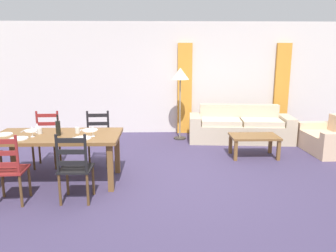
% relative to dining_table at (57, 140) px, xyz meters
% --- Properties ---
extents(ground_plane, '(9.60, 9.60, 0.02)m').
position_rel_dining_table_xyz_m(ground_plane, '(1.59, 0.04, -0.67)').
color(ground_plane, '#3F3555').
extents(wall_far, '(9.60, 0.16, 2.70)m').
position_rel_dining_table_xyz_m(wall_far, '(1.59, 3.34, 0.69)').
color(wall_far, silver).
rests_on(wall_far, ground_plane).
extents(curtain_panel_left, '(0.35, 0.08, 2.20)m').
position_rel_dining_table_xyz_m(curtain_panel_left, '(2.17, 3.20, 0.44)').
color(curtain_panel_left, orange).
rests_on(curtain_panel_left, ground_plane).
extents(curtain_panel_right, '(0.35, 0.08, 2.20)m').
position_rel_dining_table_xyz_m(curtain_panel_right, '(4.57, 3.20, 0.44)').
color(curtain_panel_right, orange).
rests_on(curtain_panel_right, ground_plane).
extents(dining_table, '(1.90, 0.96, 0.75)m').
position_rel_dining_table_xyz_m(dining_table, '(0.00, 0.00, 0.00)').
color(dining_table, brown).
rests_on(dining_table, ground_plane).
extents(dining_chair_near_left, '(0.44, 0.42, 0.96)m').
position_rel_dining_table_xyz_m(dining_chair_near_left, '(-0.42, -0.76, -0.19)').
color(dining_chair_near_left, maroon).
rests_on(dining_chair_near_left, ground_plane).
extents(dining_chair_near_right, '(0.43, 0.41, 0.96)m').
position_rel_dining_table_xyz_m(dining_chair_near_right, '(0.44, -0.72, -0.19)').
color(dining_chair_near_right, black).
rests_on(dining_chair_near_right, ground_plane).
extents(dining_chair_far_left, '(0.44, 0.42, 0.96)m').
position_rel_dining_table_xyz_m(dining_chair_far_left, '(-0.43, 0.78, -0.19)').
color(dining_chair_far_left, maroon).
rests_on(dining_chair_far_left, ground_plane).
extents(dining_chair_far_right, '(0.44, 0.42, 0.96)m').
position_rel_dining_table_xyz_m(dining_chair_far_right, '(0.46, 0.77, -0.19)').
color(dining_chair_far_right, black).
rests_on(dining_chair_far_right, ground_plane).
extents(dinner_plate_near_left, '(0.24, 0.24, 0.02)m').
position_rel_dining_table_xyz_m(dinner_plate_near_left, '(-0.45, -0.25, 0.10)').
color(dinner_plate_near_left, white).
rests_on(dinner_plate_near_left, dining_table).
extents(fork_near_left, '(0.03, 0.17, 0.01)m').
position_rel_dining_table_xyz_m(fork_near_left, '(-0.60, -0.25, 0.09)').
color(fork_near_left, silver).
rests_on(fork_near_left, dining_table).
extents(dinner_plate_near_right, '(0.24, 0.24, 0.02)m').
position_rel_dining_table_xyz_m(dinner_plate_near_right, '(0.45, -0.25, 0.10)').
color(dinner_plate_near_right, white).
rests_on(dinner_plate_near_right, dining_table).
extents(fork_near_right, '(0.02, 0.17, 0.01)m').
position_rel_dining_table_xyz_m(fork_near_right, '(0.30, -0.25, 0.09)').
color(fork_near_right, silver).
rests_on(fork_near_right, dining_table).
extents(dinner_plate_far_left, '(0.24, 0.24, 0.02)m').
position_rel_dining_table_xyz_m(dinner_plate_far_left, '(-0.45, 0.25, 0.10)').
color(dinner_plate_far_left, white).
rests_on(dinner_plate_far_left, dining_table).
extents(fork_far_left, '(0.02, 0.17, 0.01)m').
position_rel_dining_table_xyz_m(fork_far_left, '(-0.60, 0.25, 0.09)').
color(fork_far_left, silver).
rests_on(fork_far_left, dining_table).
extents(dinner_plate_far_right, '(0.24, 0.24, 0.02)m').
position_rel_dining_table_xyz_m(dinner_plate_far_right, '(0.45, 0.25, 0.10)').
color(dinner_plate_far_right, white).
rests_on(dinner_plate_far_right, dining_table).
extents(fork_far_right, '(0.02, 0.17, 0.01)m').
position_rel_dining_table_xyz_m(fork_far_right, '(0.30, 0.25, 0.09)').
color(fork_far_right, silver).
rests_on(fork_far_right, dining_table).
extents(dinner_plate_head_west, '(0.24, 0.24, 0.02)m').
position_rel_dining_table_xyz_m(dinner_plate_head_west, '(-0.78, 0.00, 0.10)').
color(dinner_plate_head_west, white).
rests_on(dinner_plate_head_west, dining_table).
extents(wine_bottle, '(0.07, 0.07, 0.32)m').
position_rel_dining_table_xyz_m(wine_bottle, '(0.04, -0.04, 0.20)').
color(wine_bottle, black).
rests_on(wine_bottle, dining_table).
extents(wine_glass_near_left, '(0.06, 0.06, 0.16)m').
position_rel_dining_table_xyz_m(wine_glass_near_left, '(-0.31, -0.12, 0.20)').
color(wine_glass_near_left, white).
rests_on(wine_glass_near_left, dining_table).
extents(wine_glass_near_right, '(0.06, 0.06, 0.16)m').
position_rel_dining_table_xyz_m(wine_glass_near_right, '(0.57, -0.12, 0.20)').
color(wine_glass_near_right, white).
rests_on(wine_glass_near_right, dining_table).
extents(wine_glass_far_left, '(0.06, 0.06, 0.16)m').
position_rel_dining_table_xyz_m(wine_glass_far_left, '(-0.33, 0.12, 0.20)').
color(wine_glass_far_left, white).
rests_on(wine_glass_far_left, dining_table).
extents(coffee_cup_primary, '(0.07, 0.07, 0.09)m').
position_rel_dining_table_xyz_m(coffee_cup_primary, '(0.29, 0.09, 0.13)').
color(coffee_cup_primary, beige).
rests_on(coffee_cup_primary, dining_table).
extents(coffee_cup_secondary, '(0.07, 0.07, 0.09)m').
position_rel_dining_table_xyz_m(coffee_cup_secondary, '(-0.27, 0.07, 0.13)').
color(coffee_cup_secondary, beige).
rests_on(coffee_cup_secondary, dining_table).
extents(couch, '(2.34, 0.99, 0.80)m').
position_rel_dining_table_xyz_m(couch, '(3.38, 2.40, -0.37)').
color(couch, '#C1AE91').
rests_on(couch, ground_plane).
extents(coffee_table, '(0.90, 0.56, 0.42)m').
position_rel_dining_table_xyz_m(coffee_table, '(3.36, 1.18, -0.31)').
color(coffee_table, brown).
rests_on(coffee_table, ground_plane).
extents(armchair_upholstered, '(0.84, 1.19, 0.72)m').
position_rel_dining_table_xyz_m(armchair_upholstered, '(4.99, 1.44, -0.41)').
color(armchair_upholstered, beige).
rests_on(armchair_upholstered, ground_plane).
extents(standing_lamp, '(0.40, 0.40, 1.64)m').
position_rel_dining_table_xyz_m(standing_lamp, '(2.02, 2.58, 0.75)').
color(standing_lamp, '#332D28').
rests_on(standing_lamp, ground_plane).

